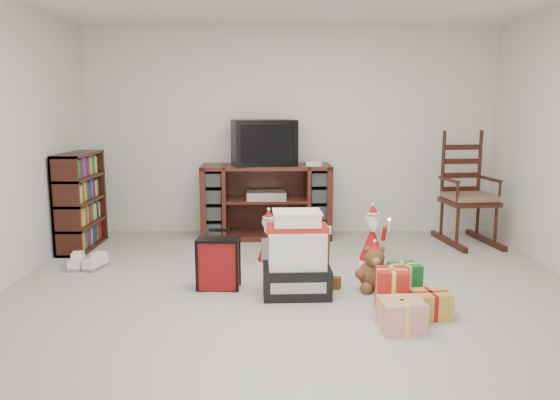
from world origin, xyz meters
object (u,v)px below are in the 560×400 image
object	(u,v)px
rocking_chair	(467,203)
sneaker_pair	(86,263)
gift_cluster	(404,297)
gift_pile	(297,259)
mrs_claus_figurine	(269,243)
crt_television	(264,142)
red_suitcase	(218,264)
santa_figurine	(372,241)
teddy_bear	(374,271)
tv_stand	(266,201)
bookshelf	(81,203)

from	to	relation	value
rocking_chair	sneaker_pair	world-z (taller)	rocking_chair
sneaker_pair	gift_cluster	bearing A→B (deg)	-20.29
gift_pile	mrs_claus_figurine	size ratio (longest dim) A/B	1.26
gift_cluster	crt_television	bearing A→B (deg)	114.59
mrs_claus_figurine	crt_television	distance (m)	1.48
gift_cluster	red_suitcase	bearing A→B (deg)	159.20
santa_figurine	gift_cluster	xyz separation A→B (m)	(0.02, -1.35, -0.10)
teddy_bear	tv_stand	bearing A→B (deg)	116.55
crt_television	rocking_chair	bearing A→B (deg)	-17.40
sneaker_pair	crt_television	distance (m)	2.41
bookshelf	gift_cluster	distance (m)	3.73
red_suitcase	gift_cluster	xyz separation A→B (m)	(1.47, -0.56, -0.10)
rocking_chair	crt_television	world-z (taller)	crt_television
rocking_chair	gift_cluster	size ratio (longest dim) A/B	1.56
sneaker_pair	crt_television	xyz separation A→B (m)	(1.70, 1.31, 1.09)
tv_stand	gift_cluster	xyz separation A→B (m)	(1.11, -2.48, -0.31)
bookshelf	gift_pile	bearing A→B (deg)	-33.65
red_suitcase	crt_television	xyz separation A→B (m)	(0.34, 1.92, 0.91)
bookshelf	santa_figurine	world-z (taller)	bookshelf
gift_pile	santa_figurine	world-z (taller)	gift_pile
sneaker_pair	bookshelf	bearing A→B (deg)	113.47
mrs_claus_figurine	santa_figurine	bearing A→B (deg)	0.71
red_suitcase	gift_cluster	distance (m)	1.58
rocking_chair	santa_figurine	xyz separation A→B (m)	(-1.24, -0.89, -0.23)
tv_stand	crt_television	bearing A→B (deg)	177.57
tv_stand	sneaker_pair	size ratio (longest dim) A/B	4.23
sneaker_pair	gift_pile	bearing A→B (deg)	-18.40
sneaker_pair	crt_television	world-z (taller)	crt_television
bookshelf	santa_figurine	bearing A→B (deg)	-11.16
tv_stand	gift_pile	xyz separation A→B (m)	(0.30, -2.07, -0.13)
red_suitcase	gift_cluster	size ratio (longest dim) A/B	0.61
gift_pile	crt_television	bearing A→B (deg)	96.26
tv_stand	teddy_bear	xyz separation A→B (m)	(0.97, -1.94, -0.27)
rocking_chair	gift_cluster	bearing A→B (deg)	-126.34
tv_stand	gift_pile	world-z (taller)	tv_stand
crt_television	gift_pile	bearing A→B (deg)	-92.39
gift_pile	teddy_bear	bearing A→B (deg)	8.56
red_suitcase	tv_stand	bearing A→B (deg)	81.38
rocking_chair	bookshelf	bearing A→B (deg)	175.72
tv_stand	rocking_chair	bearing A→B (deg)	-8.47
teddy_bear	crt_television	bearing A→B (deg)	117.20
red_suitcase	teddy_bear	bearing A→B (deg)	1.41
teddy_bear	santa_figurine	distance (m)	0.82
gift_pile	teddy_bear	xyz separation A→B (m)	(0.67, 0.13, -0.14)
mrs_claus_figurine	sneaker_pair	world-z (taller)	mrs_claus_figurine
mrs_claus_figurine	gift_pile	bearing A→B (deg)	-74.93
gift_cluster	teddy_bear	bearing A→B (deg)	104.44
bookshelf	sneaker_pair	world-z (taller)	bookshelf
red_suitcase	sneaker_pair	distance (m)	1.50
gift_pile	bookshelf	bearing A→B (deg)	143.56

